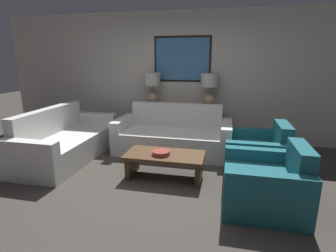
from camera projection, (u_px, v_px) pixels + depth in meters
name	position (u px, v px, depth m)	size (l,w,h in m)	color
ground_plane	(151.00, 189.00, 3.55)	(20.00, 20.00, 0.00)	#3D3833
back_wall	(182.00, 77.00, 5.53)	(8.07, 0.12, 2.65)	beige
console_table	(180.00, 124.00, 5.52)	(1.69, 0.37, 0.75)	brown
table_lamp_left	(152.00, 85.00, 5.45)	(0.35, 0.35, 0.68)	tan
table_lamp_right	(209.00, 87.00, 5.20)	(0.35, 0.35, 0.68)	tan
couch_by_back_wall	(173.00, 137.00, 4.90)	(2.11, 0.91, 0.88)	silver
couch_by_side	(66.00, 142.00, 4.61)	(0.91, 2.11, 0.88)	silver
coffee_table	(165.00, 160.00, 3.85)	(1.15, 0.57, 0.37)	#4C331E
decorative_bowl	(161.00, 153.00, 3.77)	(0.26, 0.26, 0.06)	#93382D
armchair_near_back_wall	(257.00, 155.00, 4.04)	(0.91, 0.92, 0.79)	#1E5B66
armchair_near_camera	(266.00, 185.00, 3.07)	(0.91, 0.92, 0.79)	#1E5B66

